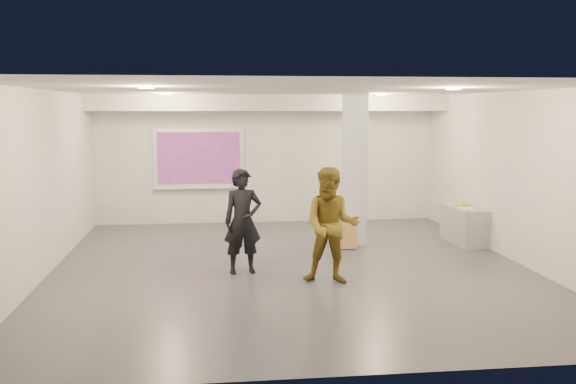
{
  "coord_description": "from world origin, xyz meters",
  "views": [
    {
      "loc": [
        -1.34,
        -10.58,
        2.7
      ],
      "look_at": [
        0.0,
        0.4,
        1.25
      ],
      "focal_mm": 40.0,
      "sensor_mm": 36.0,
      "label": 1
    }
  ],
  "objects": [
    {
      "name": "papers_stack",
      "position": [
        3.67,
        1.35,
        0.74
      ],
      "size": [
        0.27,
        0.34,
        0.02
      ],
      "primitive_type": "cube",
      "rotation": [
        0.0,
        0.0,
        -0.06
      ],
      "color": "white",
      "rests_on": "credenza"
    },
    {
      "name": "column",
      "position": [
        1.5,
        1.8,
        1.5
      ],
      "size": [
        0.52,
        0.52,
        3.0
      ],
      "primitive_type": "cylinder",
      "color": "silver",
      "rests_on": "floor"
    },
    {
      "name": "downlight_se",
      "position": [
        2.2,
        -1.5,
        2.98
      ],
      "size": [
        0.22,
        0.22,
        0.02
      ],
      "primitive_type": "cylinder",
      "color": "#FDE095",
      "rests_on": "ceiling"
    },
    {
      "name": "cardboard_front",
      "position": [
        1.22,
        1.34,
        0.25
      ],
      "size": [
        0.48,
        0.23,
        0.5
      ],
      "primitive_type": "cube",
      "rotation": [
        -0.31,
        0.0,
        0.07
      ],
      "color": "#9D703E",
      "rests_on": "floor"
    },
    {
      "name": "woman",
      "position": [
        -0.82,
        -0.23,
        0.86
      ],
      "size": [
        0.68,
        0.5,
        1.72
      ],
      "primitive_type": "imported",
      "rotation": [
        0.0,
        0.0,
        0.16
      ],
      "color": "black",
      "rests_on": "floor"
    },
    {
      "name": "downlight_ne",
      "position": [
        2.2,
        2.5,
        2.98
      ],
      "size": [
        0.22,
        0.22,
        0.02
      ],
      "primitive_type": "cylinder",
      "color": "#FDE095",
      "rests_on": "ceiling"
    },
    {
      "name": "downlight_nw",
      "position": [
        -2.2,
        2.5,
        2.98
      ],
      "size": [
        0.22,
        0.22,
        0.02
      ],
      "primitive_type": "cylinder",
      "color": "#FDE095",
      "rests_on": "ceiling"
    },
    {
      "name": "cardboard_back",
      "position": [
        1.26,
        1.76,
        0.29
      ],
      "size": [
        0.55,
        0.24,
        0.59
      ],
      "primitive_type": "cube",
      "rotation": [
        -0.14,
        0.0,
        -0.21
      ],
      "color": "#9D703E",
      "rests_on": "floor"
    },
    {
      "name": "wall_back",
      "position": [
        0.0,
        4.5,
        1.5
      ],
      "size": [
        8.0,
        0.01,
        3.0
      ],
      "primitive_type": "cube",
      "color": "silver",
      "rests_on": "floor"
    },
    {
      "name": "floor",
      "position": [
        0.0,
        0.0,
        0.0
      ],
      "size": [
        8.0,
        9.0,
        0.01
      ],
      "primitive_type": "cube",
      "color": "#36393E",
      "rests_on": "ground"
    },
    {
      "name": "soffit_band",
      "position": [
        0.0,
        3.95,
        2.82
      ],
      "size": [
        8.0,
        1.1,
        0.36
      ],
      "primitive_type": "cube",
      "color": "silver",
      "rests_on": "ceiling"
    },
    {
      "name": "man",
      "position": [
        0.5,
        -1.0,
        0.9
      ],
      "size": [
        1.02,
        0.88,
        1.8
      ],
      "primitive_type": "imported",
      "rotation": [
        0.0,
        0.0,
        -0.25
      ],
      "color": "olive",
      "rests_on": "floor"
    },
    {
      "name": "postit_pad",
      "position": [
        3.75,
        1.8,
        0.75
      ],
      "size": [
        0.27,
        0.33,
        0.03
      ],
      "primitive_type": "cube",
      "rotation": [
        0.0,
        0.0,
        0.22
      ],
      "color": "#DABB06",
      "rests_on": "credenza"
    },
    {
      "name": "wall_right",
      "position": [
        4.0,
        0.0,
        1.5
      ],
      "size": [
        0.01,
        9.0,
        3.0
      ],
      "primitive_type": "cube",
      "color": "silver",
      "rests_on": "floor"
    },
    {
      "name": "credenza",
      "position": [
        3.72,
        1.59,
        0.37
      ],
      "size": [
        0.57,
        1.27,
        0.73
      ],
      "primitive_type": "cube",
      "rotation": [
        0.0,
        0.0,
        0.04
      ],
      "color": "gray",
      "rests_on": "floor"
    },
    {
      "name": "wall_front",
      "position": [
        0.0,
        -4.5,
        1.5
      ],
      "size": [
        8.0,
        0.01,
        3.0
      ],
      "primitive_type": "cube",
      "color": "silver",
      "rests_on": "floor"
    },
    {
      "name": "wall_left",
      "position": [
        -4.0,
        0.0,
        1.5
      ],
      "size": [
        0.01,
        9.0,
        3.0
      ],
      "primitive_type": "cube",
      "color": "silver",
      "rests_on": "floor"
    },
    {
      "name": "ceiling",
      "position": [
        0.0,
        0.0,
        3.0
      ],
      "size": [
        8.0,
        9.0,
        0.01
      ],
      "primitive_type": "cube",
      "color": "silver",
      "rests_on": "floor"
    },
    {
      "name": "downlight_sw",
      "position": [
        -2.2,
        -1.5,
        2.98
      ],
      "size": [
        0.22,
        0.22,
        0.02
      ],
      "primitive_type": "cylinder",
      "color": "#FDE095",
      "rests_on": "ceiling"
    },
    {
      "name": "projection_screen",
      "position": [
        -1.6,
        4.45,
        1.53
      ],
      "size": [
        2.1,
        0.13,
        1.42
      ],
      "color": "white",
      "rests_on": "wall_back"
    }
  ]
}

